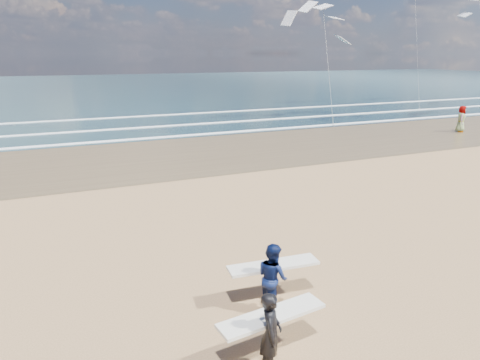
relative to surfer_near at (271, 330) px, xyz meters
name	(u,v)px	position (x,y,z in m)	size (l,w,h in m)	color
wet_sand_strip	(393,133)	(19.76, 18.83, -0.84)	(220.00, 12.00, 0.01)	brown
ocean	(189,85)	(19.76, 72.83, -0.83)	(220.00, 100.00, 0.02)	#172E34
foam_breakers	(319,115)	(19.76, 28.93, -0.79)	(220.00, 11.70, 0.05)	white
surfer_near	(271,330)	(0.00, 0.00, 0.00)	(2.25, 1.10, 1.64)	black
surfer_far	(273,276)	(0.95, 1.80, -0.01)	(2.24, 1.14, 1.64)	#0C1843
beachgoer_0	(461,119)	(24.76, 17.20, 0.15)	(0.96, 0.63, 1.97)	#473A34
kite_1	(326,46)	(18.17, 25.89, 5.53)	(6.77, 4.84, 10.87)	slate
kite_5	(416,32)	(33.10, 31.30, 7.14)	(4.99, 4.65, 15.26)	slate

